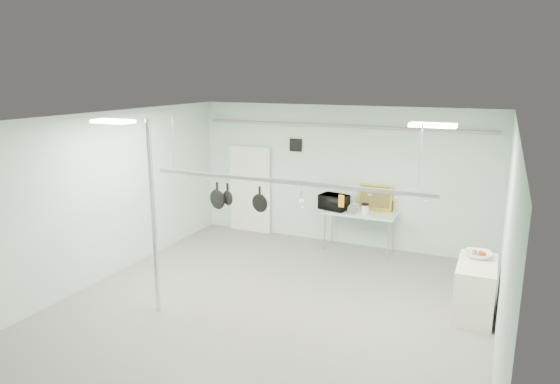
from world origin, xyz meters
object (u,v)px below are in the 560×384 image
at_px(chrome_pole, 153,219).
at_px(skillet_right, 260,199).
at_px(skillet_mid, 228,193).
at_px(microwave, 334,202).
at_px(fruit_bowl, 478,255).
at_px(coffee_canister, 365,209).
at_px(side_cabinet, 475,289).
at_px(skillet_left, 217,196).
at_px(prep_table, 360,215).
at_px(pot_rack, 283,180).

height_order(chrome_pole, skillet_right, chrome_pole).
relative_size(chrome_pole, skillet_mid, 8.93).
xyz_separation_m(microwave, fruit_bowl, (3.13, -1.91, -0.12)).
bearing_deg(coffee_canister, side_cabinet, -41.20).
bearing_deg(side_cabinet, fruit_bowl, 91.48).
distance_m(side_cabinet, skillet_mid, 4.38).
xyz_separation_m(fruit_bowl, skillet_left, (-4.18, -1.37, 0.89)).
height_order(prep_table, coffee_canister, coffee_canister).
bearing_deg(chrome_pole, fruit_bowl, 25.08).
distance_m(side_cabinet, microwave, 3.87).
relative_size(pot_rack, skillet_right, 11.22).
distance_m(skillet_mid, skillet_right, 0.61).
height_order(side_cabinet, skillet_mid, skillet_mid).
bearing_deg(microwave, fruit_bowl, 160.71).
distance_m(prep_table, microwave, 0.64).
bearing_deg(skillet_left, microwave, 88.38).
height_order(microwave, skillet_left, skillet_left).
relative_size(pot_rack, microwave, 7.80).
relative_size(coffee_canister, skillet_right, 0.45).
bearing_deg(prep_table, microwave, -177.36).
xyz_separation_m(pot_rack, skillet_mid, (-1.03, 0.00, -0.32)).
xyz_separation_m(skillet_mid, skillet_right, (0.61, 0.00, -0.03)).
xyz_separation_m(chrome_pole, pot_rack, (1.90, 0.90, 0.63)).
bearing_deg(microwave, side_cabinet, 157.35).
relative_size(chrome_pole, fruit_bowl, 7.62).
bearing_deg(chrome_pole, prep_table, 61.29).
bearing_deg(skillet_right, pot_rack, 11.61).
bearing_deg(microwave, skillet_left, 84.30).
bearing_deg(fruit_bowl, prep_table, 142.76).
bearing_deg(microwave, chrome_pole, 79.75).
height_order(microwave, skillet_right, skillet_right).
height_order(chrome_pole, skillet_mid, chrome_pole).
relative_size(chrome_pole, side_cabinet, 2.67).
height_order(pot_rack, skillet_left, pot_rack).
distance_m(prep_table, skillet_right, 3.56).
height_order(skillet_left, skillet_right, same).
xyz_separation_m(pot_rack, coffee_canister, (0.53, 3.21, -1.23)).
relative_size(coffee_canister, fruit_bowl, 0.46).
distance_m(pot_rack, fruit_bowl, 3.49).
bearing_deg(skillet_left, skillet_right, 16.10).
relative_size(microwave, skillet_left, 1.29).
bearing_deg(prep_table, skillet_right, -104.06).
bearing_deg(chrome_pole, skillet_mid, 46.04).
relative_size(side_cabinet, microwave, 1.95).
xyz_separation_m(pot_rack, skillet_left, (-1.24, 0.00, -0.38)).
relative_size(fruit_bowl, skillet_right, 0.98).
distance_m(chrome_pole, pot_rack, 2.19).
relative_size(fruit_bowl, skillet_left, 0.88).
relative_size(microwave, fruit_bowl, 1.47).
distance_m(skillet_left, skillet_right, 0.81).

